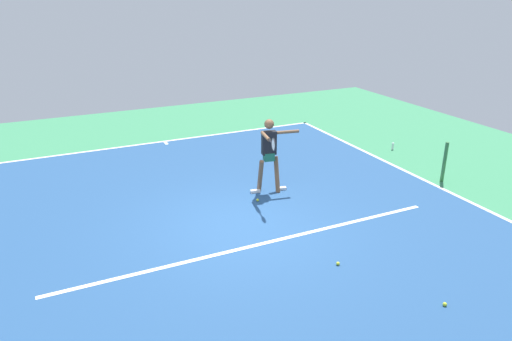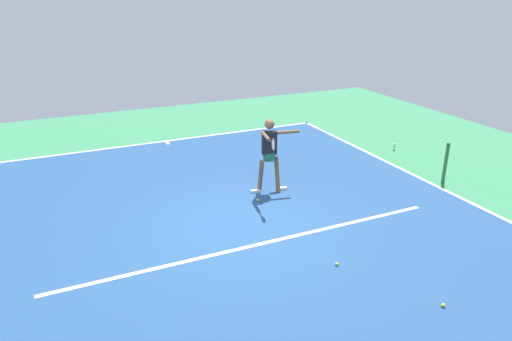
{
  "view_description": "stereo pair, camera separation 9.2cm",
  "coord_description": "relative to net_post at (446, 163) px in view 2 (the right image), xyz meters",
  "views": [
    {
      "loc": [
        3.46,
        8.14,
        4.72
      ],
      "look_at": [
        -0.66,
        -0.67,
        0.9
      ],
      "focal_mm": 32.77,
      "sensor_mm": 36.0,
      "label": 1
    },
    {
      "loc": [
        3.37,
        8.18,
        4.72
      ],
      "look_at": [
        -0.66,
        -0.67,
        0.9
      ],
      "focal_mm": 32.77,
      "sensor_mm": 36.0,
      "label": 2
    }
  ],
  "objects": [
    {
      "name": "court_surface",
      "position": [
        5.7,
        0.0,
        -0.53
      ],
      "size": [
        10.79,
        12.9,
        0.0
      ],
      "primitive_type": "cube",
      "color": "navy",
      "rests_on": "ground_plane"
    },
    {
      "name": "ground_plane",
      "position": [
        5.7,
        0.0,
        -0.54
      ],
      "size": [
        22.25,
        22.25,
        0.0
      ],
      "primitive_type": "plane",
      "color": "#388456"
    },
    {
      "name": "court_line_service",
      "position": [
        5.7,
        0.9,
        -0.53
      ],
      "size": [
        8.1,
        0.1,
        0.01
      ],
      "primitive_type": "cube",
      "color": "white",
      "rests_on": "ground_plane"
    },
    {
      "name": "court_line_baseline_near",
      "position": [
        5.7,
        -6.4,
        -0.53
      ],
      "size": [
        10.79,
        0.1,
        0.01
      ],
      "primitive_type": "cube",
      "color": "white",
      "rests_on": "ground_plane"
    },
    {
      "name": "court_line_centre_mark",
      "position": [
        5.7,
        -6.2,
        -0.53
      ],
      "size": [
        0.1,
        0.3,
        0.01
      ],
      "primitive_type": "cube",
      "color": "white",
      "rests_on": "ground_plane"
    },
    {
      "name": "tennis_player",
      "position": [
        4.39,
        -1.31,
        0.54
      ],
      "size": [
        1.2,
        1.25,
        1.86
      ],
      "rotation": [
        0.0,
        0.0,
        -0.18
      ],
      "color": "brown",
      "rests_on": "ground_plane"
    },
    {
      "name": "court_line_sideline_left",
      "position": [
        0.35,
        0.0,
        -0.53
      ],
      "size": [
        0.1,
        12.9,
        0.01
      ],
      "primitive_type": "cube",
      "color": "white",
      "rests_on": "ground_plane"
    },
    {
      "name": "water_bottle",
      "position": [
        -0.55,
        -2.56,
        -0.43
      ],
      "size": [
        0.07,
        0.07,
        0.22
      ],
      "primitive_type": "cylinder",
      "color": "white",
      "rests_on": "ground_plane"
    },
    {
      "name": "tennis_ball_near_player",
      "position": [
        4.72,
        2.17,
        -0.5
      ],
      "size": [
        0.07,
        0.07,
        0.07
      ],
      "primitive_type": "sphere",
      "color": "#CCE033",
      "rests_on": "ground_plane"
    },
    {
      "name": "tennis_ball_near_service_line",
      "position": [
        4.88,
        -0.92,
        -0.5
      ],
      "size": [
        0.07,
        0.07,
        0.07
      ],
      "primitive_type": "sphere",
      "color": "#CCE033",
      "rests_on": "ground_plane"
    },
    {
      "name": "net_post",
      "position": [
        0.0,
        0.0,
        0.0
      ],
      "size": [
        0.09,
        0.09,
        1.07
      ],
      "primitive_type": "cylinder",
      "color": "#38753D",
      "rests_on": "ground_plane"
    },
    {
      "name": "tennis_ball_by_sideline",
      "position": [
        3.85,
        3.87,
        -0.5
      ],
      "size": [
        0.07,
        0.07,
        0.07
      ],
      "primitive_type": "sphere",
      "color": "#CCE033",
      "rests_on": "ground_plane"
    }
  ]
}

